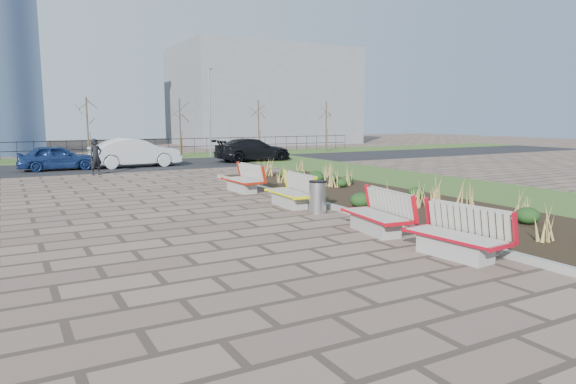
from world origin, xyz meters
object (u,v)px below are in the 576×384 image
car_blue (58,157)px  pedestrian (96,157)px  bench_b (375,213)px  bench_d (241,179)px  bench_c (289,191)px  litter_bin (318,197)px  car_black (253,150)px  car_silver (135,153)px  lamp_east (210,113)px  bench_a (455,233)px

car_blue → pedestrian: bearing=-155.6°
bench_b → bench_d: 7.94m
bench_c → pedestrian: size_ratio=1.19×
litter_bin → car_black: bearing=70.9°
pedestrian → car_black: pedestrian is taller
bench_d → pedestrian: bearing=112.2°
bench_b → car_silver: 19.68m
bench_b → bench_d: (0.00, 7.94, 0.00)m
car_silver → bench_b: bearing=-178.3°
bench_b → lamp_east: size_ratio=0.35×
bench_d → car_blue: car_blue is taller
bench_b → car_silver: (-1.31, 19.63, 0.33)m
bench_c → car_blue: (-5.30, 15.51, 0.19)m
car_blue → bench_c: bearing=-160.6°
bench_b → litter_bin: bearing=93.8°
bench_b → bench_c: same height
bench_a → pedestrian: bearing=95.4°
litter_bin → car_blue: car_blue is taller
litter_bin → car_black: size_ratio=0.19×
lamp_east → pedestrian: bearing=-137.6°
bench_c → bench_d: size_ratio=1.00×
bench_d → litter_bin: bearing=-90.1°
litter_bin → bench_a: bearing=-91.8°
pedestrian → car_blue: (-1.43, 3.23, -0.20)m
bench_c → car_black: bearing=71.3°
bench_a → litter_bin: 5.38m
bench_c → car_blue: size_ratio=0.54×
bench_d → bench_c: bearing=-92.0°
bench_b → lamp_east: lamp_east is taller
pedestrian → car_silver: bearing=27.8°
bench_a → car_silver: size_ratio=0.43×
car_black → pedestrian: bearing=108.6°
pedestrian → car_blue: 3.53m
car_silver → car_black: size_ratio=0.99×
bench_a → lamp_east: lamp_east is taller
bench_c → lamp_east: lamp_east is taller
car_blue → car_black: 11.36m
pedestrian → car_black: (9.93, 3.33, -0.15)m
bench_a → car_silver: bearing=87.3°
lamp_east → bench_d: bearing=-106.7°
bench_b → bench_d: bearing=97.2°
bench_c → bench_d: same height
lamp_east → bench_a: bearing=-100.4°
bench_a → bench_d: size_ratio=1.00×
bench_c → litter_bin: size_ratio=2.25×
bench_d → car_blue: bearing=112.1°
bench_b → litter_bin: bench_b is taller
car_black → bench_b: bearing=163.1°
pedestrian → car_silver: 4.02m
lamp_east → car_black: bearing=-77.4°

